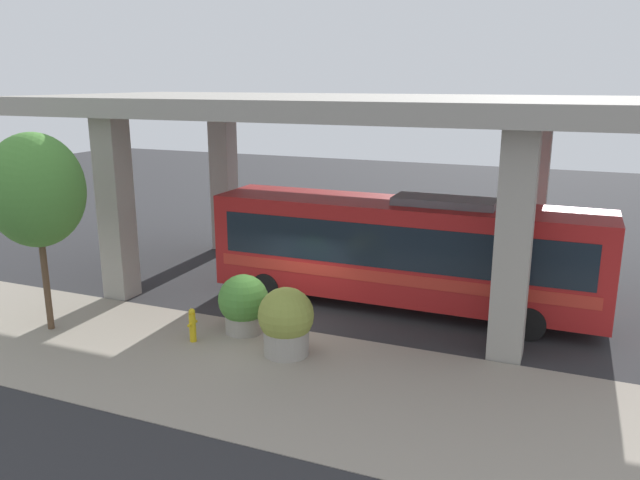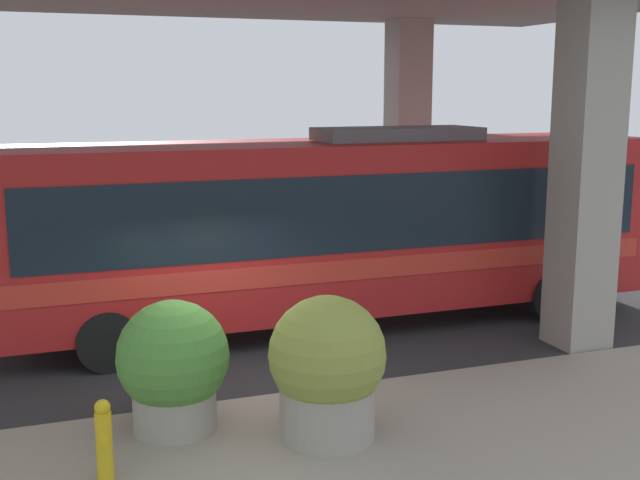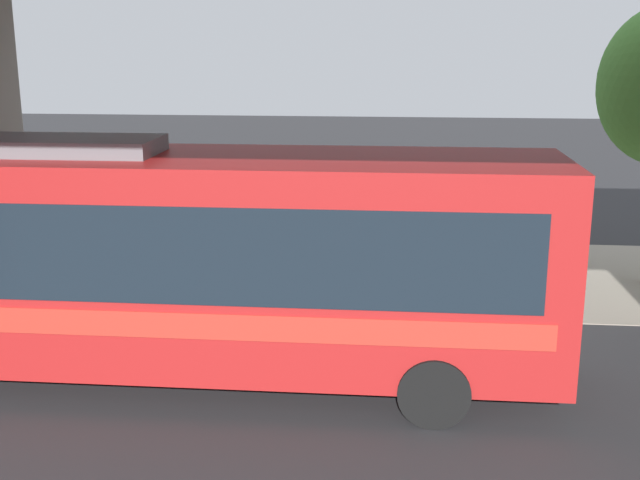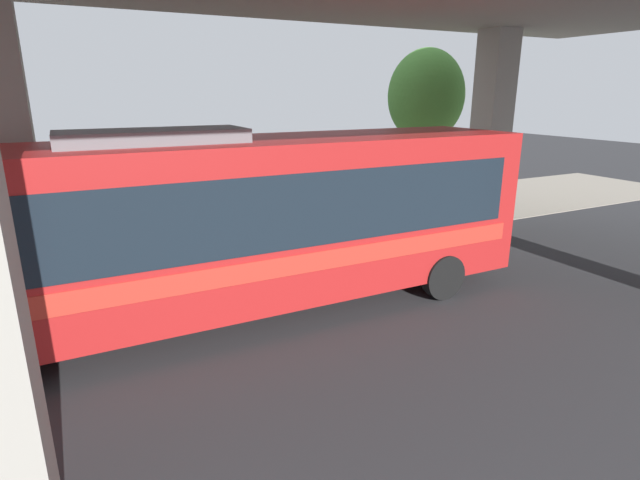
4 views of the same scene
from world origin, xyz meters
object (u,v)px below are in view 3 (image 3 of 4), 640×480
fire_hydrant (440,266)px  planter_middle (392,262)px  bus (141,252)px  planter_front (305,246)px

fire_hydrant → planter_middle: (1.19, -1.01, 0.38)m
bus → planter_middle: (-3.85, 3.77, -1.14)m
planter_front → planter_middle: 2.04m
bus → planter_front: bus is taller
planter_middle → fire_hydrant: bearing=139.6°
fire_hydrant → planter_front: 2.88m
bus → planter_middle: bus is taller
bus → planter_middle: size_ratio=7.05×
planter_front → planter_middle: planter_front is taller
planter_front → planter_middle: (0.91, 1.82, -0.06)m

